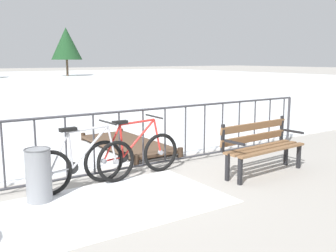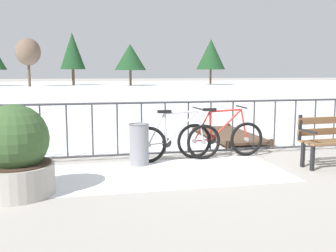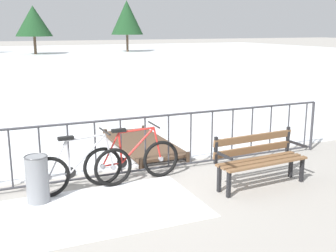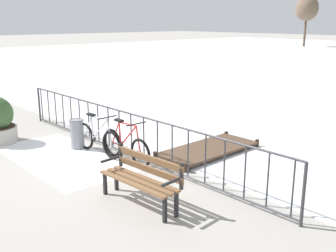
{
  "view_description": "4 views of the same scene",
  "coord_description": "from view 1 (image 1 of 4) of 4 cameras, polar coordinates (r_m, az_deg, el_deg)",
  "views": [
    {
      "loc": [
        -2.65,
        -5.69,
        1.9
      ],
      "look_at": [
        1.43,
        0.34,
        0.65
      ],
      "focal_mm": 41.69,
      "sensor_mm": 36.0,
      "label": 1
    },
    {
      "loc": [
        -2.22,
        -7.21,
        1.64
      ],
      "look_at": [
        -0.62,
        0.05,
        0.59
      ],
      "focal_mm": 41.8,
      "sensor_mm": 36.0,
      "label": 2
    },
    {
      "loc": [
        -1.9,
        -6.87,
        2.6
      ],
      "look_at": [
        1.18,
        0.13,
        0.81
      ],
      "focal_mm": 45.47,
      "sensor_mm": 36.0,
      "label": 3
    },
    {
      "loc": [
        7.18,
        -5.23,
        3.08
      ],
      "look_at": [
        1.23,
        0.22,
        0.92
      ],
      "focal_mm": 42.43,
      "sensor_mm": 36.0,
      "label": 4
    }
  ],
  "objects": [
    {
      "name": "trash_bin",
      "position": [
        5.55,
        -18.4,
        -6.76
      ],
      "size": [
        0.35,
        0.35,
        0.73
      ],
      "color": "gray",
      "rests_on": "ground"
    },
    {
      "name": "wooden_dock",
      "position": [
        8.4,
        -5.94,
        -2.54
      ],
      "size": [
        1.1,
        2.61,
        0.2
      ],
      "color": "#4C3828",
      "rests_on": "ground"
    },
    {
      "name": "park_bench",
      "position": [
        6.71,
        13.43,
        -2.46
      ],
      "size": [
        1.63,
        0.58,
        0.89
      ],
      "color": "brown",
      "rests_on": "ground"
    },
    {
      "name": "snow_patch",
      "position": [
        5.18,
        -11.99,
        -11.94
      ],
      "size": [
        3.79,
        1.82,
        0.01
      ],
      "primitive_type": "cube",
      "color": "white",
      "rests_on": "ground"
    },
    {
      "name": "bicycle_second",
      "position": [
        5.89,
        -12.14,
        -5.55
      ],
      "size": [
        1.71,
        0.52,
        0.97
      ],
      "color": "black",
      "rests_on": "ground"
    },
    {
      "name": "ground_plane",
      "position": [
        6.56,
        -8.79,
        -7.21
      ],
      "size": [
        160.0,
        160.0,
        0.0
      ],
      "primitive_type": "plane",
      "color": "#9E9991"
    },
    {
      "name": "bicycle_near_railing",
      "position": [
        6.39,
        -5.1,
        -4.15
      ],
      "size": [
        1.71,
        0.52,
        0.97
      ],
      "color": "black",
      "rests_on": "ground"
    },
    {
      "name": "railing_fence",
      "position": [
        6.42,
        -8.92,
        -2.43
      ],
      "size": [
        9.06,
        0.06,
        1.07
      ],
      "color": "#38383D",
      "rests_on": "ground"
    },
    {
      "name": "tree_far_west",
      "position": [
        45.62,
        -14.66,
        11.57
      ],
      "size": [
        3.39,
        3.39,
        5.35
      ],
      "color": "brown",
      "rests_on": "ground"
    }
  ]
}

